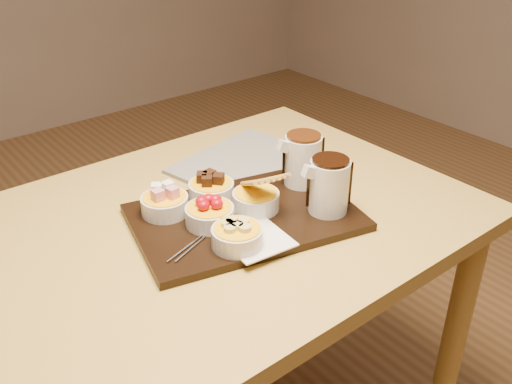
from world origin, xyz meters
TOP-DOWN VIEW (x-y plane):
  - dining_table at (0.00, 0.00)m, footprint 1.20×0.80m
  - serving_board at (0.09, -0.06)m, footprint 0.52×0.40m
  - napkin at (0.05, -0.15)m, footprint 0.13×0.13m
  - bowl_marshmallows at (-0.04, 0.05)m, footprint 0.10×0.10m
  - bowl_cake at (0.07, 0.04)m, footprint 0.10×0.10m
  - bowl_strawberries at (0.01, -0.04)m, footprint 0.10×0.10m
  - bowl_biscotti at (0.12, -0.05)m, footprint 0.10×0.10m
  - bowl_bananas at (0.01, -0.14)m, footprint 0.10×0.10m
  - pitcher_dark_chocolate at (0.24, -0.15)m, footprint 0.10×0.10m
  - pitcher_milk_chocolate at (0.28, -0.03)m, footprint 0.10×0.10m
  - fondue_skewers at (-0.00, -0.06)m, footprint 0.11×0.26m
  - newspaper at (0.26, 0.15)m, footprint 0.38×0.33m

SIDE VIEW (x-z plane):
  - dining_table at x=0.00m, z-range 0.28..1.03m
  - newspaper at x=0.26m, z-range 0.75..0.76m
  - serving_board at x=0.09m, z-range 0.75..0.77m
  - napkin at x=0.05m, z-range 0.77..0.77m
  - fondue_skewers at x=0.00m, z-range 0.77..0.78m
  - bowl_marshmallows at x=-0.04m, z-range 0.77..0.81m
  - bowl_cake at x=0.07m, z-range 0.77..0.81m
  - bowl_strawberries at x=0.01m, z-range 0.77..0.81m
  - bowl_biscotti at x=0.12m, z-range 0.77..0.81m
  - bowl_bananas at x=0.01m, z-range 0.77..0.81m
  - pitcher_dark_chocolate at x=0.24m, z-range 0.77..0.88m
  - pitcher_milk_chocolate at x=0.28m, z-range 0.77..0.88m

